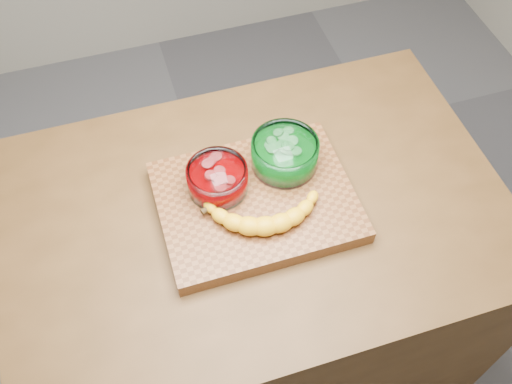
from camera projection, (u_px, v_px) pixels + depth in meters
name	position (u px, v px, depth m)	size (l,w,h in m)	color
ground	(256.00, 344.00, 2.09)	(3.50, 3.50, 0.00)	#58585C
counter	(256.00, 290.00, 1.72)	(1.20, 0.80, 0.90)	#513418
cutting_board	(256.00, 202.00, 1.34)	(0.45, 0.35, 0.04)	brown
bowl_red	(218.00, 179.00, 1.31)	(0.14, 0.14, 0.07)	white
bowl_green	(285.00, 154.00, 1.35)	(0.16, 0.16, 0.07)	white
banana	(265.00, 210.00, 1.27)	(0.30, 0.15, 0.04)	yellow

